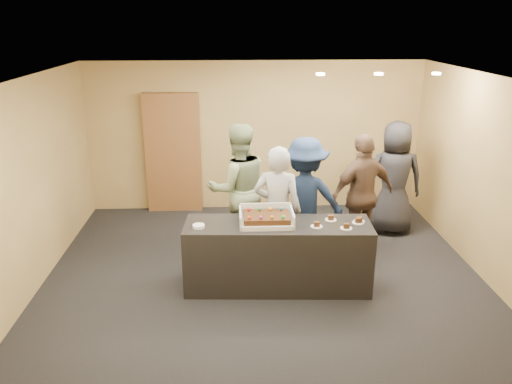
% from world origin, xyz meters
% --- Properties ---
extents(room, '(6.04, 6.00, 2.70)m').
position_xyz_m(room, '(0.00, 0.00, 1.35)').
color(room, black).
rests_on(room, ground).
extents(serving_counter, '(2.43, 0.83, 0.90)m').
position_xyz_m(serving_counter, '(0.16, -0.49, 0.45)').
color(serving_counter, black).
rests_on(serving_counter, floor).
extents(storage_cabinet, '(0.98, 0.15, 2.16)m').
position_xyz_m(storage_cabinet, '(-1.48, 2.41, 1.08)').
color(storage_cabinet, brown).
rests_on(storage_cabinet, floor).
extents(cake_box, '(0.68, 0.47, 0.20)m').
position_xyz_m(cake_box, '(0.01, -0.46, 0.95)').
color(cake_box, white).
rests_on(cake_box, serving_counter).
extents(sheet_cake, '(0.58, 0.40, 0.11)m').
position_xyz_m(sheet_cake, '(0.01, -0.49, 1.00)').
color(sheet_cake, '#361A0C').
rests_on(sheet_cake, cake_box).
extents(plate_stack, '(0.15, 0.15, 0.04)m').
position_xyz_m(plate_stack, '(-0.85, -0.56, 0.92)').
color(plate_stack, white).
rests_on(plate_stack, serving_counter).
extents(slice_a, '(0.15, 0.15, 0.07)m').
position_xyz_m(slice_a, '(0.64, -0.60, 0.92)').
color(slice_a, white).
rests_on(slice_a, serving_counter).
extents(slice_b, '(0.15, 0.15, 0.07)m').
position_xyz_m(slice_b, '(0.86, -0.39, 0.92)').
color(slice_b, white).
rests_on(slice_b, serving_counter).
extents(slice_c, '(0.15, 0.15, 0.07)m').
position_xyz_m(slice_c, '(1.00, -0.68, 0.92)').
color(slice_c, white).
rests_on(slice_c, serving_counter).
extents(slice_d, '(0.15, 0.15, 0.07)m').
position_xyz_m(slice_d, '(1.22, -0.46, 0.92)').
color(slice_d, white).
rests_on(slice_d, serving_counter).
extents(slice_e, '(0.15, 0.15, 0.07)m').
position_xyz_m(slice_e, '(1.19, -0.50, 0.92)').
color(slice_e, white).
rests_on(slice_e, serving_counter).
extents(person_server_grey, '(0.75, 0.58, 1.81)m').
position_xyz_m(person_server_grey, '(0.19, -0.04, 0.91)').
color(person_server_grey, '#A4A5A9').
rests_on(person_server_grey, floor).
extents(person_sage_man, '(1.11, 0.96, 1.97)m').
position_xyz_m(person_sage_man, '(-0.33, 0.70, 0.98)').
color(person_sage_man, gray).
rests_on(person_sage_man, floor).
extents(person_navy_man, '(1.21, 0.73, 1.82)m').
position_xyz_m(person_navy_man, '(0.62, 0.38, 0.91)').
color(person_navy_man, '#162443').
rests_on(person_navy_man, floor).
extents(person_brown_extra, '(1.17, 0.83, 1.84)m').
position_xyz_m(person_brown_extra, '(1.50, 0.51, 0.92)').
color(person_brown_extra, brown).
rests_on(person_brown_extra, floor).
extents(person_dark_suit, '(0.97, 0.69, 1.87)m').
position_xyz_m(person_dark_suit, '(2.21, 1.24, 0.93)').
color(person_dark_suit, black).
rests_on(person_dark_suit, floor).
extents(ceiling_spotlights, '(1.72, 0.12, 0.03)m').
position_xyz_m(ceiling_spotlights, '(1.60, 0.50, 2.67)').
color(ceiling_spotlights, '#FFEAC6').
rests_on(ceiling_spotlights, ceiling).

